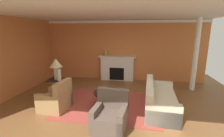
% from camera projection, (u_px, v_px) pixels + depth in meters
% --- Properties ---
extents(ground_plane, '(9.48, 9.48, 0.00)m').
position_uv_depth(ground_plane, '(110.00, 105.00, 5.36)').
color(ground_plane, brown).
extents(wall_fireplace, '(7.89, 0.12, 2.90)m').
position_uv_depth(wall_fireplace, '(121.00, 51.00, 7.95)').
color(wall_fireplace, '#CC723D').
rests_on(wall_fireplace, ground_plane).
extents(wall_window, '(0.12, 6.54, 2.90)m').
position_uv_depth(wall_window, '(12.00, 57.00, 5.91)').
color(wall_window, '#CC723D').
rests_on(wall_window, ground_plane).
extents(ceiling_panel, '(7.89, 6.54, 0.06)m').
position_uv_depth(ceiling_panel, '(112.00, 13.00, 4.99)').
color(ceiling_panel, white).
extents(crown_moulding, '(7.89, 0.08, 0.12)m').
position_uv_depth(crown_moulding, '(121.00, 22.00, 7.56)').
color(crown_moulding, white).
extents(area_rug, '(3.17, 2.47, 0.01)m').
position_uv_depth(area_rug, '(109.00, 105.00, 5.37)').
color(area_rug, '#993D33').
rests_on(area_rug, ground_plane).
extents(fireplace, '(1.80, 0.35, 1.20)m').
position_uv_depth(fireplace, '(117.00, 69.00, 7.97)').
color(fireplace, white).
rests_on(fireplace, ground_plane).
extents(sofa, '(1.03, 2.15, 0.85)m').
position_uv_depth(sofa, '(159.00, 100.00, 5.01)').
color(sofa, beige).
rests_on(sofa, ground_plane).
extents(armchair_near_window, '(0.88, 0.88, 0.95)m').
position_uv_depth(armchair_near_window, '(56.00, 100.00, 4.98)').
color(armchair_near_window, '#9E7A4C').
rests_on(armchair_near_window, ground_plane).
extents(armchair_facing_fireplace, '(0.87, 0.87, 0.95)m').
position_uv_depth(armchair_facing_fireplace, '(110.00, 117.00, 4.01)').
color(armchair_facing_fireplace, brown).
rests_on(armchair_facing_fireplace, ground_plane).
extents(coffee_table, '(1.00, 1.00, 0.45)m').
position_uv_depth(coffee_table, '(109.00, 95.00, 5.30)').
color(coffee_table, black).
rests_on(coffee_table, ground_plane).
extents(side_table, '(0.56, 0.56, 0.70)m').
position_uv_depth(side_table, '(58.00, 87.00, 5.89)').
color(side_table, black).
rests_on(side_table, ground_plane).
extents(table_lamp, '(0.44, 0.44, 0.75)m').
position_uv_depth(table_lamp, '(56.00, 65.00, 5.71)').
color(table_lamp, beige).
rests_on(table_lamp, side_table).
extents(vase_on_side_table, '(0.14, 0.14, 0.40)m').
position_uv_depth(vase_on_side_table, '(59.00, 75.00, 5.64)').
color(vase_on_side_table, beige).
rests_on(vase_on_side_table, side_table).
extents(vase_mantel_left, '(0.15, 0.15, 0.33)m').
position_uv_depth(vase_mantel_left, '(106.00, 53.00, 7.83)').
color(vase_mantel_left, '#B7892D').
rests_on(vase_mantel_left, fireplace).
extents(book_red_cover, '(0.25, 0.16, 0.05)m').
position_uv_depth(book_red_cover, '(112.00, 91.00, 5.29)').
color(book_red_cover, navy).
rests_on(book_red_cover, coffee_table).
extents(book_art_folio, '(0.27, 0.23, 0.06)m').
position_uv_depth(book_art_folio, '(106.00, 89.00, 5.32)').
color(book_art_folio, tan).
rests_on(book_art_folio, coffee_table).
extents(column_white, '(0.20, 0.20, 2.90)m').
position_uv_depth(column_white, '(196.00, 55.00, 6.46)').
color(column_white, white).
rests_on(column_white, ground_plane).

